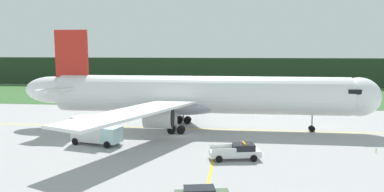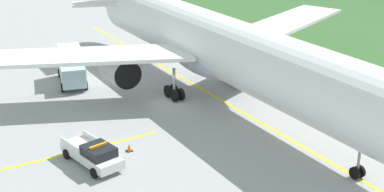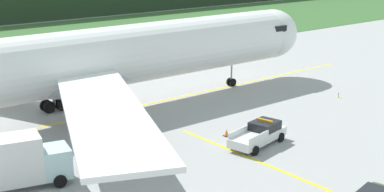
{
  "view_description": "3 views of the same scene",
  "coord_description": "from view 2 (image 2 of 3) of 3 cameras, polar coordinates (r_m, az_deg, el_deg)",
  "views": [
    {
      "loc": [
        7.64,
        -51.85,
        12.55
      ],
      "look_at": [
        1.3,
        3.18,
        5.34
      ],
      "focal_mm": 34.46,
      "sensor_mm": 36.0,
      "label": 1
    },
    {
      "loc": [
        41.36,
        -22.08,
        18.77
      ],
      "look_at": [
        8.02,
        -2.37,
        3.8
      ],
      "focal_mm": 48.74,
      "sensor_mm": 36.0,
      "label": 2
    },
    {
      "loc": [
        -22.68,
        -39.75,
        15.76
      ],
      "look_at": [
        6.91,
        -3.61,
        2.74
      ],
      "focal_mm": 51.06,
      "sensor_mm": 36.0,
      "label": 3
    }
  ],
  "objects": [
    {
      "name": "ops_pickup_truck",
      "position": [
        39.44,
        -10.76,
        -6.21
      ],
      "size": [
        6.04,
        3.21,
        1.94
      ],
      "color": "silver",
      "rests_on": "ground"
    },
    {
      "name": "taxiway_centerline_main",
      "position": [
        50.72,
        3.52,
        -0.63
      ],
      "size": [
        71.31,
        0.42,
        0.01
      ],
      "primitive_type": "cube",
      "rotation": [
        0.0,
        0.0,
        -0.0
      ],
      "color": "yellow",
      "rests_on": "ground"
    },
    {
      "name": "catering_truck",
      "position": [
        56.71,
        -13.09,
        3.25
      ],
      "size": [
        6.9,
        3.94,
        3.77
      ],
      "color": "silver",
      "rests_on": "ground"
    },
    {
      "name": "taxiway_edge_light_west",
      "position": [
        64.43,
        -15.23,
        3.65
      ],
      "size": [
        0.12,
        0.12,
        0.42
      ],
      "color": "yellow",
      "rests_on": "ground"
    },
    {
      "name": "ground",
      "position": [
        50.5,
        -2.32,
        -0.71
      ],
      "size": [
        320.0,
        320.0,
        0.0
      ],
      "primitive_type": "plane",
      "color": "#9F9FA0"
    },
    {
      "name": "apron_cone",
      "position": [
        41.28,
        -6.89,
        -5.62
      ],
      "size": [
        0.49,
        0.49,
        0.61
      ],
      "color": "black",
      "rests_on": "ground"
    },
    {
      "name": "airliner",
      "position": [
        49.41,
        3.34,
        5.23
      ],
      "size": [
        55.24,
        48.49,
        15.44
      ],
      "color": "white",
      "rests_on": "ground"
    }
  ]
}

